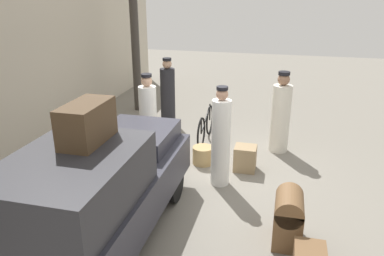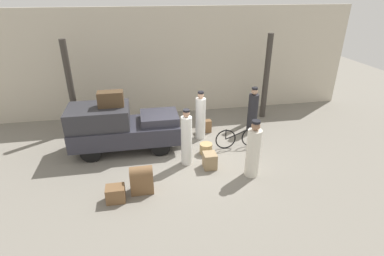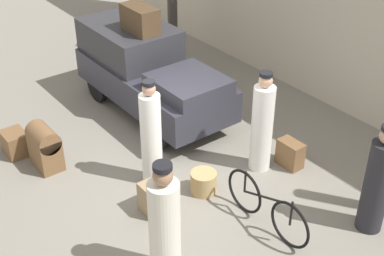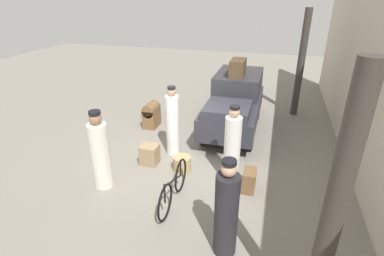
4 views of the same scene
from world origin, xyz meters
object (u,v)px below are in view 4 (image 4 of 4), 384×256
object	(u,v)px
porter_standing_middle	(232,147)
conductor_in_dark_uniform	(226,212)
trunk_on_truck_roof	(238,68)
bicycle	(173,188)
wicker_basket	(182,164)
suitcase_tan_flat	(249,180)
suitcase_black_upright	(152,111)
porter_carrying_trunk	(100,153)
porter_lifting_near_truck	(173,124)
truck	(235,102)
trunk_barrel_dark	(151,114)
trunk_wicker_pale	(150,155)

from	to	relation	value
porter_standing_middle	conductor_in_dark_uniform	bearing A→B (deg)	6.58
porter_standing_middle	trunk_on_truck_roof	xyz separation A→B (m)	(-3.09, -0.38, 1.05)
bicycle	wicker_basket	xyz separation A→B (m)	(-1.22, -0.21, -0.19)
bicycle	suitcase_tan_flat	distance (m)	1.70
trunk_on_truck_roof	bicycle	bearing A→B (deg)	-8.11
porter_standing_middle	suitcase_black_upright	bearing A→B (deg)	-132.83
porter_standing_middle	porter_carrying_trunk	xyz separation A→B (m)	(1.02, -2.70, -0.02)
porter_standing_middle	conductor_in_dark_uniform	xyz separation A→B (m)	(2.12, 0.25, -0.03)
wicker_basket	porter_lifting_near_truck	bearing A→B (deg)	-146.84
truck	conductor_in_dark_uniform	xyz separation A→B (m)	(5.02, 0.63, -0.07)
porter_standing_middle	trunk_barrel_dark	world-z (taller)	porter_standing_middle
porter_standing_middle	suitcase_tan_flat	bearing A→B (deg)	57.25
porter_carrying_trunk	suitcase_tan_flat	xyz separation A→B (m)	(-0.73, 3.15, -0.58)
trunk_on_truck_roof	wicker_basket	bearing A→B (deg)	-15.07
porter_carrying_trunk	trunk_wicker_pale	bearing A→B (deg)	151.85
truck	porter_lifting_near_truck	size ratio (longest dim) A/B	1.94
wicker_basket	porter_standing_middle	distance (m)	1.37
bicycle	porter_standing_middle	size ratio (longest dim) A/B	0.92
suitcase_black_upright	trunk_on_truck_roof	size ratio (longest dim) A/B	0.60
trunk_wicker_pale	trunk_on_truck_roof	size ratio (longest dim) A/B	0.62
wicker_basket	trunk_barrel_dark	size ratio (longest dim) A/B	0.54
porter_standing_middle	conductor_in_dark_uniform	distance (m)	2.14
porter_standing_middle	porter_carrying_trunk	distance (m)	2.89
porter_standing_middle	trunk_barrel_dark	xyz separation A→B (m)	(-2.27, -2.94, -0.42)
wicker_basket	porter_lifting_near_truck	world-z (taller)	porter_lifting_near_truck
wicker_basket	porter_carrying_trunk	size ratio (longest dim) A/B	0.24
porter_lifting_near_truck	porter_carrying_trunk	xyz separation A→B (m)	(1.82, -1.01, -0.05)
porter_carrying_trunk	suitcase_black_upright	bearing A→B (deg)	-172.70
porter_standing_middle	suitcase_tan_flat	distance (m)	0.81
bicycle	trunk_on_truck_roof	bearing A→B (deg)	171.89
truck	wicker_basket	size ratio (longest dim) A/B	8.42
suitcase_black_upright	trunk_barrel_dark	bearing A→B (deg)	21.32
conductor_in_dark_uniform	trunk_wicker_pale	world-z (taller)	conductor_in_dark_uniform
bicycle	suitcase_black_upright	distance (m)	4.71
bicycle	suitcase_black_upright	bearing A→B (deg)	-151.84
bicycle	trunk_on_truck_roof	xyz separation A→B (m)	(-4.26, 0.61, 1.52)
suitcase_tan_flat	trunk_barrel_dark	world-z (taller)	trunk_barrel_dark
suitcase_black_upright	suitcase_tan_flat	bearing A→B (deg)	48.27
porter_standing_middle	porter_lifting_near_truck	size ratio (longest dim) A/B	0.98
truck	bicycle	bearing A→B (deg)	-8.49
bicycle	wicker_basket	size ratio (longest dim) A/B	3.90
trunk_barrel_dark	wicker_basket	bearing A→B (deg)	38.05
porter_lifting_near_truck	suitcase_tan_flat	xyz separation A→B (m)	(1.10, 2.15, -0.63)
trunk_barrel_dark	trunk_on_truck_roof	distance (m)	3.06
porter_standing_middle	trunk_on_truck_roof	size ratio (longest dim) A/B	2.23
truck	porter_lifting_near_truck	bearing A→B (deg)	-32.04
porter_carrying_trunk	trunk_barrel_dark	size ratio (longest dim) A/B	2.25
truck	bicycle	xyz separation A→B (m)	(4.07, -0.61, -0.51)
truck	porter_standing_middle	world-z (taller)	porter_standing_middle
wicker_basket	suitcase_black_upright	world-z (taller)	suitcase_black_upright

